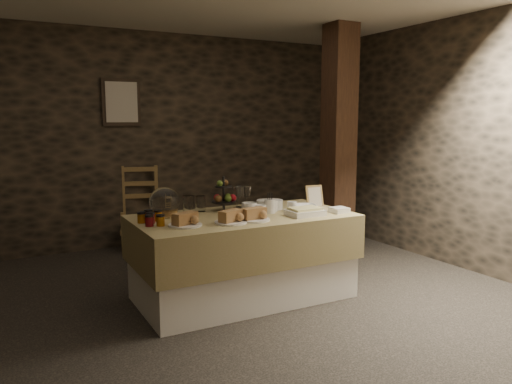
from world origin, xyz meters
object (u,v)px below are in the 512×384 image
chair (139,212)px  timber_column (339,141)px  buffet_table (243,250)px  fruit_stand (224,197)px

chair → timber_column: 2.52m
buffet_table → fruit_stand: 0.51m
timber_column → fruit_stand: 1.83m
timber_column → fruit_stand: (-1.69, -0.56, -0.44)m
timber_column → fruit_stand: size_ratio=8.34×
chair → timber_column: timber_column is taller
buffet_table → timber_column: timber_column is taller
timber_column → fruit_stand: timber_column is taller
buffet_table → fruit_stand: fruit_stand is taller
timber_column → buffet_table: bearing=-153.3°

